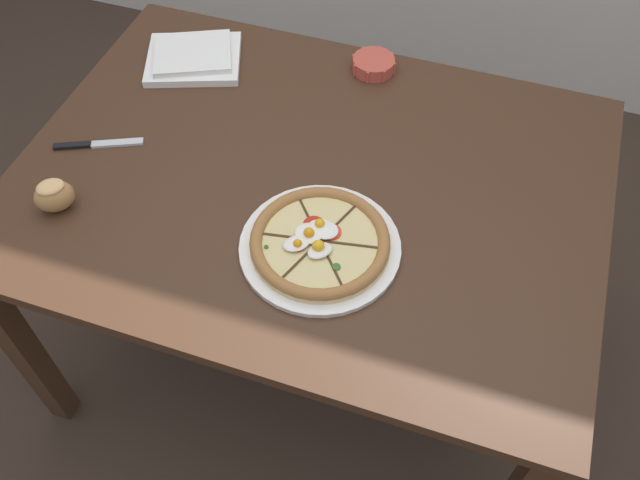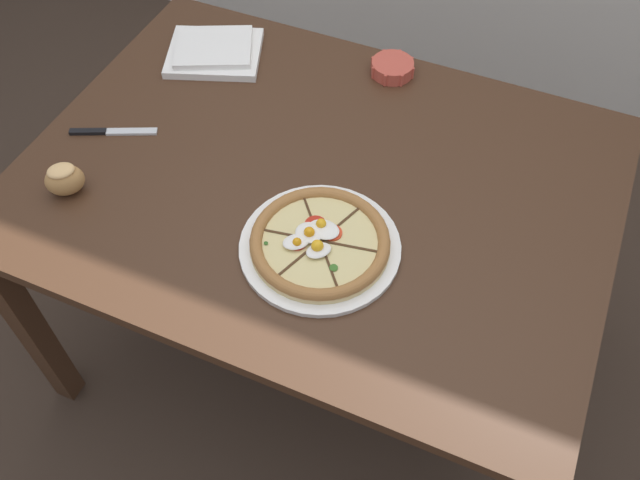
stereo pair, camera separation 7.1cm
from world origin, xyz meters
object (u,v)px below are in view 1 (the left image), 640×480
Objects in this scene: bread_piece_near at (54,195)px; napkin_folded at (193,57)px; dining_table at (310,204)px; pizza at (320,243)px; ramekin_bowl at (374,64)px; knife_main at (97,144)px.

napkin_folded is at bearing 83.34° from bread_piece_near.
dining_table is at bearing -34.63° from napkin_folded.
dining_table is at bearing 115.46° from pizza.
bread_piece_near reaches higher than ramekin_bowl.
bread_piece_near is at bearing -108.93° from knife_main.
ramekin_bowl is (0.03, 0.41, 0.11)m from dining_table.
bread_piece_near is 0.54× the size of knife_main.
knife_main is (-0.51, -0.06, 0.10)m from dining_table.
pizza reaches higher than knife_main.
dining_table is 0.57m from bread_piece_near.
ramekin_bowl is at bearing 14.78° from napkin_folded.
ramekin_bowl and napkin_folded have the same top height.
dining_table is at bearing -94.59° from ramekin_bowl.
bread_piece_near reaches higher than napkin_folded.
knife_main is at bearing 168.51° from pizza.
pizza reaches higher than napkin_folded.
bread_piece_near is 0.20m from knife_main.
pizza is 0.61m from knife_main.
pizza is at bearing -43.03° from napkin_folded.
dining_table is 4.47× the size of napkin_folded.
pizza is 1.71× the size of knife_main.
dining_table is 0.52m from knife_main.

